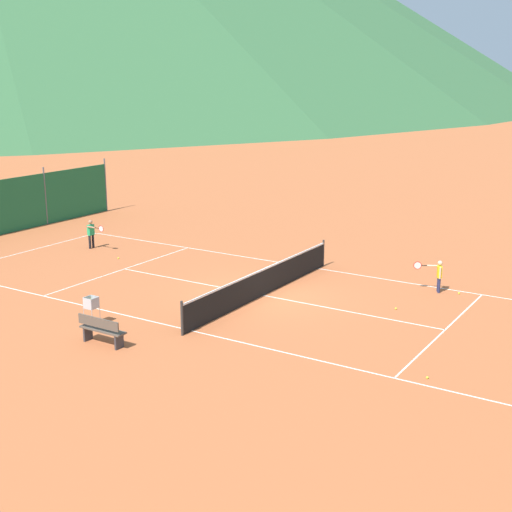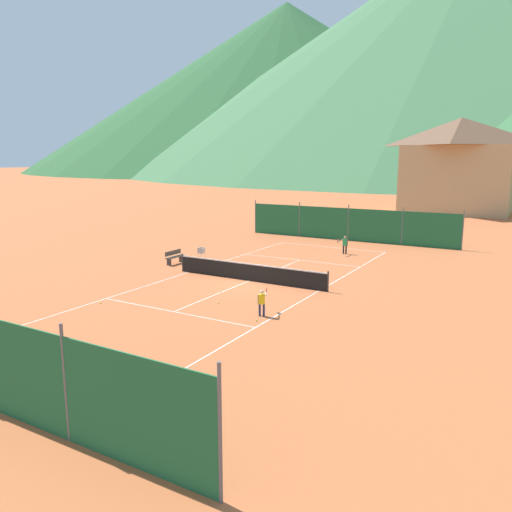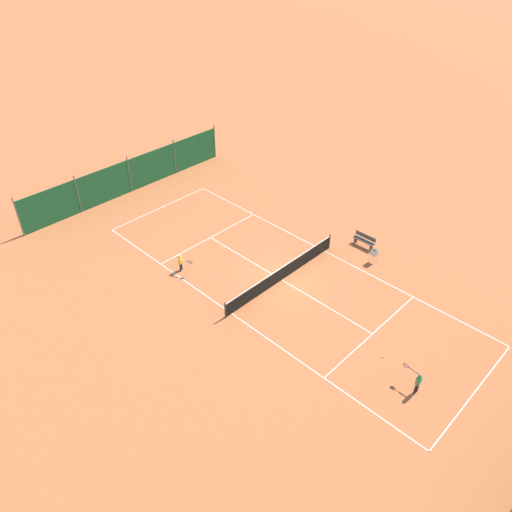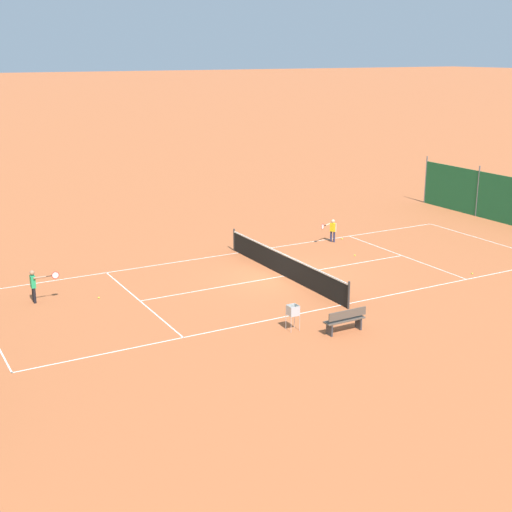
# 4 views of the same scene
# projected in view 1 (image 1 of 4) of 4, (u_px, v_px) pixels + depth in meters

# --- Properties ---
(ground_plane) EXTENTS (600.00, 600.00, 0.00)m
(ground_plane) POSITION_uv_depth(u_px,v_px,m) (263.00, 295.00, 24.64)
(ground_plane) COLOR #B25B33
(court_line_markings) EXTENTS (8.25, 23.85, 0.01)m
(court_line_markings) POSITION_uv_depth(u_px,v_px,m) (263.00, 295.00, 24.63)
(court_line_markings) COLOR white
(court_line_markings) RESTS_ON ground
(tennis_net) EXTENTS (9.18, 0.08, 1.06)m
(tennis_net) POSITION_uv_depth(u_px,v_px,m) (263.00, 282.00, 24.51)
(tennis_net) COLOR #2D2D2D
(tennis_net) RESTS_ON ground
(player_near_service) EXTENTS (0.44, 1.04, 1.26)m
(player_near_service) POSITION_uv_depth(u_px,v_px,m) (92.00, 232.00, 31.00)
(player_near_service) COLOR black
(player_near_service) RESTS_ON ground
(player_far_service) EXTENTS (0.43, 0.99, 1.14)m
(player_far_service) POSITION_uv_depth(u_px,v_px,m) (438.00, 274.00, 24.86)
(player_far_service) COLOR #23284C
(player_far_service) RESTS_ON ground
(tennis_ball_alley_right) EXTENTS (0.07, 0.07, 0.07)m
(tennis_ball_alley_right) POSITION_uv_depth(u_px,v_px,m) (427.00, 378.00, 17.94)
(tennis_ball_alley_right) COLOR #CCE033
(tennis_ball_alley_right) RESTS_ON ground
(tennis_ball_service_box) EXTENTS (0.07, 0.07, 0.07)m
(tennis_ball_service_box) POSITION_uv_depth(u_px,v_px,m) (459.00, 293.00, 24.77)
(tennis_ball_service_box) COLOR #CCE033
(tennis_ball_service_box) RESTS_ON ground
(tennis_ball_by_net_left) EXTENTS (0.07, 0.07, 0.07)m
(tennis_ball_by_net_left) POSITION_uv_depth(u_px,v_px,m) (396.00, 309.00, 23.16)
(tennis_ball_by_net_left) COLOR #CCE033
(tennis_ball_by_net_left) RESTS_ON ground
(tennis_ball_alley_left) EXTENTS (0.07, 0.07, 0.07)m
(tennis_ball_alley_left) POSITION_uv_depth(u_px,v_px,m) (118.00, 258.00, 29.43)
(tennis_ball_alley_left) COLOR #CCE033
(tennis_ball_alley_left) RESTS_ON ground
(ball_hopper) EXTENTS (0.36, 0.36, 0.89)m
(ball_hopper) POSITION_uv_depth(u_px,v_px,m) (91.00, 304.00, 21.61)
(ball_hopper) COLOR #B7B7BC
(ball_hopper) RESTS_ON ground
(courtside_bench) EXTENTS (0.36, 1.50, 0.84)m
(courtside_bench) POSITION_uv_depth(u_px,v_px,m) (102.00, 330.00, 20.07)
(courtside_bench) COLOR #51473D
(courtside_bench) RESTS_ON ground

